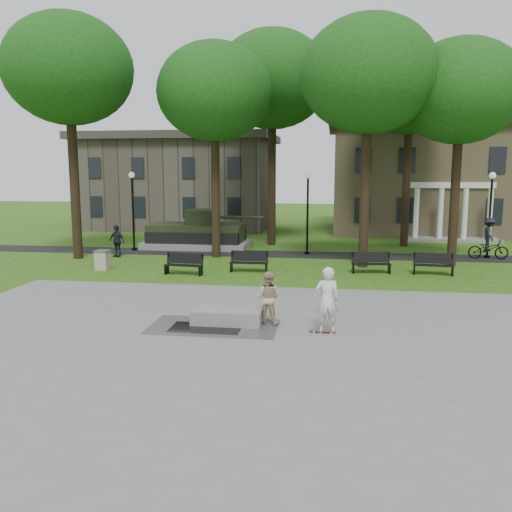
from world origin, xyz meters
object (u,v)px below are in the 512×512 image
Objects in this scene: cyclist at (489,242)px; park_bench_0 at (184,263)px; concrete_block at (227,316)px; trash_bin at (103,260)px; friend_watching at (268,298)px; skateboarder at (327,300)px.

cyclist reaches higher than park_bench_0.
trash_bin reaches higher than concrete_block.
concrete_block is 11.58m from trash_bin.
trash_bin is at bearing 109.67° from cyclist.
concrete_block is 1.43m from friend_watching.
cyclist is at bearing -127.72° from skateboarder.
cyclist reaches higher than skateboarder.
park_bench_0 reaches higher than trash_bin.
concrete_block is 0.96× the size of cyclist.
cyclist is at bearing 29.85° from park_bench_0.
cyclist reaches higher than friend_watching.
trash_bin is at bearing 177.86° from park_bench_0.
skateboarder is 10.77m from park_bench_0.
trash_bin is (-9.17, 8.27, -0.37)m from friend_watching.
cyclist reaches higher than trash_bin.
trash_bin is (-7.89, 8.46, 0.24)m from concrete_block.
concrete_block is 18.72m from cyclist.
friend_watching is 1.75× the size of trash_bin.
cyclist is 2.38× the size of trash_bin.
friend_watching reaches higher than park_bench_0.
skateboarder is (3.14, -0.55, 0.78)m from concrete_block.
concrete_block is at bearing 21.18° from friend_watching.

